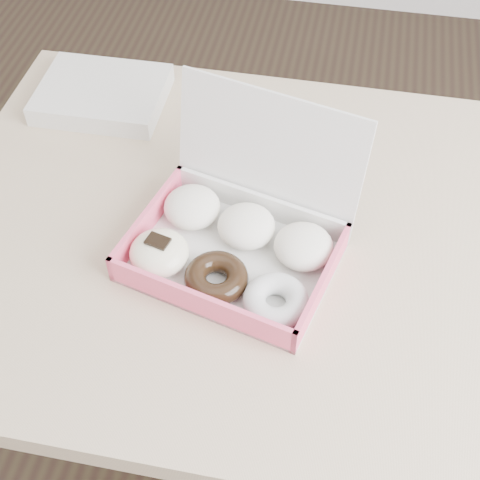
# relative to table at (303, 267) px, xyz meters

# --- Properties ---
(ground) EXTENTS (4.00, 4.00, 0.00)m
(ground) POSITION_rel_table_xyz_m (0.00, 0.00, -0.67)
(ground) COLOR black
(ground) RESTS_ON ground
(table) EXTENTS (1.20, 0.80, 0.75)m
(table) POSITION_rel_table_xyz_m (0.00, 0.00, 0.00)
(table) COLOR tan
(table) RESTS_ON ground
(donut_box) EXTENTS (0.35, 0.32, 0.22)m
(donut_box) POSITION_rel_table_xyz_m (-0.10, -0.06, 0.11)
(donut_box) COLOR white
(donut_box) RESTS_ON table
(newspapers) EXTENTS (0.23, 0.19, 0.04)m
(newspapers) POSITION_rel_table_xyz_m (-0.42, 0.26, 0.10)
(newspapers) COLOR white
(newspapers) RESTS_ON table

